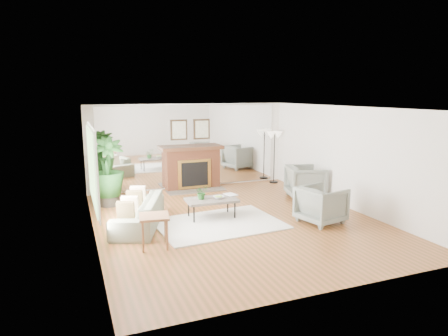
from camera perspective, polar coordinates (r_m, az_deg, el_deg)
name	(u,v)px	position (r m, az deg, el deg)	size (l,w,h in m)	color
ground	(235,220)	(9.01, 1.64, -7.50)	(7.00, 7.00, 0.00)	brown
wall_left	(92,176)	(8.04, -18.33, -1.07)	(0.02, 7.00, 2.50)	silver
wall_right	(348,158)	(10.23, 17.29, 1.41)	(0.02, 7.00, 2.50)	silver
wall_back	(190,146)	(11.96, -4.87, 3.13)	(6.00, 0.02, 2.50)	silver
mirror_panel	(190,146)	(11.94, -4.84, 3.12)	(5.40, 0.04, 2.40)	silver
window_panel	(92,167)	(8.42, -18.33, 0.13)	(0.04, 2.40, 1.50)	#B2E09E
fireplace	(193,167)	(11.83, -4.50, 0.16)	(1.85, 0.83, 2.05)	brown
area_rug	(219,224)	(8.76, -0.74, -7.95)	(2.63, 1.88, 0.03)	white
coffee_table	(212,200)	(9.05, -1.80, -4.65)	(1.17, 0.71, 0.46)	#5C5448
sofa	(139,212)	(8.75, -12.11, -6.20)	(2.11, 0.83, 0.62)	gray
armchair_back	(306,182)	(11.05, 11.58, -1.93)	(0.94, 0.97, 0.88)	gray
armchair_front	(321,205)	(9.02, 13.72, -5.10)	(0.87, 0.89, 0.81)	gray
side_table	(154,221)	(7.48, -9.95, -7.40)	(0.61, 0.61, 0.61)	#8D5D38
potted_ficus	(107,170)	(10.39, -16.33, -0.21)	(0.94, 0.94, 1.74)	#29251E
floor_lamp	(275,139)	(12.59, 7.24, 4.11)	(0.53, 0.29, 1.63)	black
tabletop_plant	(201,192)	(8.99, -3.24, -3.47)	(0.29, 0.25, 0.32)	#255720
fruit_bowl	(219,197)	(9.05, -0.79, -4.21)	(0.24, 0.24, 0.06)	#8D5D38
book	(227,195)	(9.29, 0.39, -3.93)	(0.23, 0.31, 0.02)	#8D5D38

